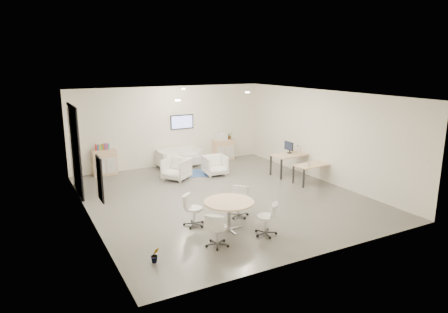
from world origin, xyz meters
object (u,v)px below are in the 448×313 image
Objects in this scene: loveseat at (179,158)px; armchair_right at (215,164)px; armchair_left at (176,168)px; desk_front at (313,166)px; desk_rear at (292,156)px; sideboard_left at (105,162)px; round_table at (229,204)px; sideboard_right at (223,150)px.

armchair_right is (0.73, -1.77, 0.06)m from loveseat.
armchair_left reaches higher than desk_front.
desk_rear reaches higher than desk_front.
sideboard_left is 0.71× the size of desk_front.
loveseat is 2.02× the size of armchair_left.
desk_front is at bearing -39.97° from armchair_right.
round_table reaches higher than desk_front.
armchair_right is 3.58m from desk_front.
armchair_right reaches higher than round_table.
desk_front is at bearing 25.46° from round_table.
armchair_right is 0.60× the size of desk_front.
desk_front is (6.16, -4.49, 0.13)m from sideboard_left.
armchair_right is (3.64, -1.96, -0.07)m from sideboard_left.
round_table is (-4.51, -3.34, -0.04)m from desk_rear.
sideboard_right is (5.04, 0.01, -0.04)m from sideboard_left.
sideboard_right reaches higher than loveseat.
sideboard_left reaches higher than round_table.
sideboard_left is 1.18× the size of armchair_right.
armchair_right is 5.07m from round_table.
round_table is (-0.46, -4.78, 0.25)m from armchair_left.
armchair_left is 0.54× the size of desk_rear.
sideboard_right is 4.64m from desk_front.
sideboard_left is 1.12× the size of armchair_left.
armchair_right is at bearing 47.92° from armchair_left.
armchair_left is 1.51m from armchair_right.
sideboard_right reaches higher than round_table.
desk_rear is (6.18, -3.29, 0.24)m from sideboard_left.
sideboard_left is at bearing 156.91° from armchair_right.
armchair_right reaches higher than desk_rear.
armchair_right is at bearing -125.48° from sideboard_right.
sideboard_left is 7.01m from desk_rear.
armchair_left reaches higher than round_table.
desk_front is (-0.02, -1.20, -0.11)m from desk_rear.
loveseat is at bearing -3.61° from sideboard_left.
armchair_left reaches higher than armchair_right.
round_table is at bearing -75.80° from sideboard_left.
sideboard_right is at bearing 84.80° from armchair_left.
armchair_left is at bearing -40.73° from sideboard_left.
desk_rear is at bearing -46.32° from loveseat.
armchair_right is at bearing -28.26° from sideboard_left.
sideboard_left reaches higher than armchair_left.
armchair_left reaches higher than desk_rear.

